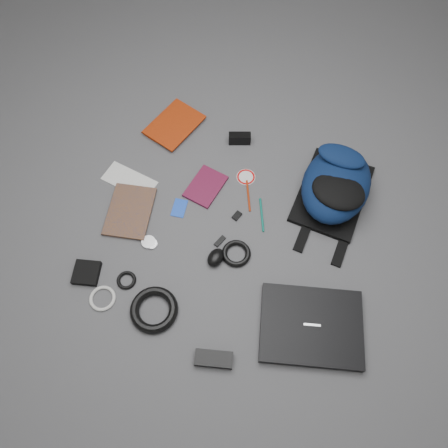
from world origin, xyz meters
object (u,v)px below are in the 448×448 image
(textbook_red, at_px, (159,115))
(mouse, at_px, (216,258))
(power_brick, at_px, (214,359))
(dvd_case, at_px, (206,186))
(laptop, at_px, (311,326))
(compact_camera, at_px, (240,138))
(pouch, at_px, (87,273))
(comic_book, at_px, (109,209))
(backpack, at_px, (336,184))

(textbook_red, relative_size, mouse, 3.03)
(textbook_red, distance_m, power_brick, 1.13)
(dvd_case, bearing_deg, textbook_red, 150.37)
(laptop, height_order, power_brick, laptop)
(mouse, bearing_deg, power_brick, -59.98)
(compact_camera, relative_size, mouse, 1.19)
(compact_camera, relative_size, pouch, 1.00)
(laptop, bearing_deg, comic_book, 153.58)
(laptop, bearing_deg, pouch, 171.52)
(compact_camera, bearing_deg, textbook_red, 159.12)
(laptop, relative_size, textbook_red, 1.49)
(compact_camera, bearing_deg, mouse, -100.08)
(laptop, height_order, dvd_case, laptop)
(laptop, distance_m, compact_camera, 0.87)
(laptop, distance_m, power_brick, 0.37)
(backpack, distance_m, mouse, 0.57)
(backpack, relative_size, compact_camera, 4.30)
(textbook_red, bearing_deg, mouse, -32.25)
(mouse, xyz_separation_m, pouch, (-0.46, -0.20, -0.01))
(textbook_red, relative_size, pouch, 2.54)
(backpack, distance_m, comic_book, 0.94)
(backpack, xyz_separation_m, dvd_case, (-0.52, -0.11, -0.08))
(compact_camera, distance_m, pouch, 0.87)
(backpack, xyz_separation_m, textbook_red, (-0.85, 0.19, -0.07))
(dvd_case, relative_size, power_brick, 1.32)
(laptop, distance_m, comic_book, 0.93)
(laptop, bearing_deg, backpack, 81.32)
(comic_book, relative_size, mouse, 2.98)
(textbook_red, height_order, pouch, textbook_red)
(textbook_red, distance_m, comic_book, 0.52)
(laptop, distance_m, pouch, 0.87)
(laptop, xyz_separation_m, mouse, (-0.41, 0.16, 0.00))
(pouch, bearing_deg, dvd_case, 57.24)
(dvd_case, bearing_deg, laptop, -26.61)
(textbook_red, bearing_deg, comic_book, -72.67)
(mouse, bearing_deg, pouch, -142.56)
(dvd_case, distance_m, power_brick, 0.72)
(mouse, bearing_deg, dvd_case, 128.53)
(backpack, xyz_separation_m, comic_book, (-0.88, -0.33, -0.08))
(compact_camera, bearing_deg, pouch, -133.54)
(laptop, relative_size, comic_book, 1.51)
(laptop, height_order, pouch, laptop)
(compact_camera, bearing_deg, power_brick, -96.25)
(backpack, relative_size, dvd_case, 2.37)
(compact_camera, relative_size, power_brick, 0.73)
(comic_book, bearing_deg, textbook_red, 78.88)
(dvd_case, bearing_deg, comic_book, -134.75)
(power_brick, bearing_deg, textbook_red, 109.05)
(laptop, bearing_deg, power_brick, -156.70)
(textbook_red, relative_size, comic_book, 1.02)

